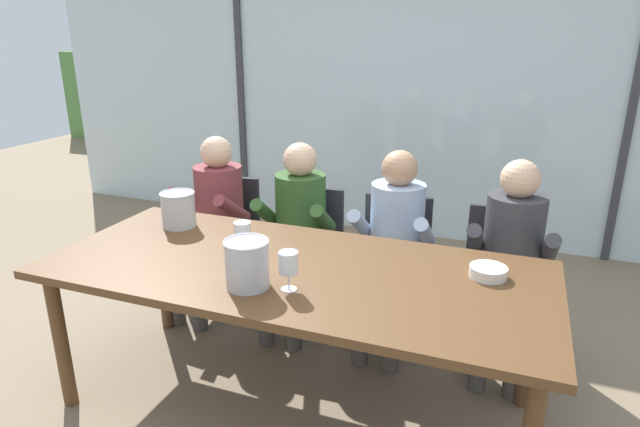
# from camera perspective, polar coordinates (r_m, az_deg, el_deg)

# --- Properties ---
(ground) EXTENTS (14.00, 14.00, 0.00)m
(ground) POSITION_cam_1_polar(r_m,az_deg,el_deg) (3.72, 3.63, -10.57)
(ground) COLOR #847056
(window_glass_panel) EXTENTS (7.57, 0.03, 2.60)m
(window_glass_panel) POSITION_cam_1_polar(r_m,az_deg,el_deg) (4.88, 9.94, 12.40)
(window_glass_panel) COLOR silver
(window_glass_panel) RESTS_ON ground
(window_mullion_left) EXTENTS (0.06, 0.06, 2.60)m
(window_mullion_left) POSITION_cam_1_polar(r_m,az_deg,el_deg) (5.45, -8.41, 13.12)
(window_mullion_left) COLOR #38383D
(window_mullion_left) RESTS_ON ground
(window_mullion_right) EXTENTS (0.06, 0.06, 2.60)m
(window_mullion_right) POSITION_cam_1_polar(r_m,az_deg,el_deg) (4.83, 30.40, 10.09)
(window_mullion_right) COLOR #38383D
(window_mullion_right) RESTS_ON ground
(hillside_vineyard) EXTENTS (13.57, 2.40, 1.49)m
(hillside_vineyard) POSITION_cam_1_polar(r_m,az_deg,el_deg) (8.76, 14.87, 11.15)
(hillside_vineyard) COLOR #568942
(hillside_vineyard) RESTS_ON ground
(dining_table) EXTENTS (2.37, 1.02, 0.78)m
(dining_table) POSITION_cam_1_polar(r_m,az_deg,el_deg) (2.56, -2.81, -7.05)
(dining_table) COLOR brown
(dining_table) RESTS_ON ground
(chair_near_curtain) EXTENTS (0.48, 0.48, 0.86)m
(chair_near_curtain) POSITION_cam_1_polar(r_m,az_deg,el_deg) (3.82, -9.93, -1.77)
(chair_near_curtain) COLOR #232328
(chair_near_curtain) RESTS_ON ground
(chair_left_of_center) EXTENTS (0.46, 0.46, 0.86)m
(chair_left_of_center) POSITION_cam_1_polar(r_m,az_deg,el_deg) (3.51, -1.31, -3.37)
(chair_left_of_center) COLOR #232328
(chair_left_of_center) RESTS_ON ground
(chair_center) EXTENTS (0.48, 0.48, 0.86)m
(chair_center) POSITION_cam_1_polar(r_m,az_deg,el_deg) (3.37, 7.93, -4.51)
(chair_center) COLOR #232328
(chair_center) RESTS_ON ground
(chair_right_of_center) EXTENTS (0.47, 0.47, 0.86)m
(chair_right_of_center) POSITION_cam_1_polar(r_m,az_deg,el_deg) (3.30, 18.74, -5.92)
(chair_right_of_center) COLOR #232328
(chair_right_of_center) RESTS_ON ground
(person_maroon_top) EXTENTS (0.49, 0.63, 1.18)m
(person_maroon_top) POSITION_cam_1_polar(r_m,az_deg,el_deg) (3.63, -11.32, -0.08)
(person_maroon_top) COLOR brown
(person_maroon_top) RESTS_ON ground
(person_olive_shirt) EXTENTS (0.48, 0.62, 1.18)m
(person_olive_shirt) POSITION_cam_1_polar(r_m,az_deg,el_deg) (3.35, -2.50, -1.28)
(person_olive_shirt) COLOR #2D5123
(person_olive_shirt) RESTS_ON ground
(person_pale_blue_shirt) EXTENTS (0.46, 0.61, 1.18)m
(person_pale_blue_shirt) POSITION_cam_1_polar(r_m,az_deg,el_deg) (3.17, 7.82, -2.63)
(person_pale_blue_shirt) COLOR #9EB2D1
(person_pale_blue_shirt) RESTS_ON ground
(person_charcoal_jacket) EXTENTS (0.46, 0.61, 1.18)m
(person_charcoal_jacket) POSITION_cam_1_polar(r_m,az_deg,el_deg) (3.11, 19.69, -4.08)
(person_charcoal_jacket) COLOR #38383D
(person_charcoal_jacket) RESTS_ON ground
(ice_bucket_primary) EXTENTS (0.20, 0.20, 0.21)m
(ice_bucket_primary) POSITION_cam_1_polar(r_m,az_deg,el_deg) (2.31, -7.78, -5.25)
(ice_bucket_primary) COLOR #B7B7BC
(ice_bucket_primary) RESTS_ON dining_table
(ice_bucket_secondary) EXTENTS (0.20, 0.20, 0.20)m
(ice_bucket_secondary) POSITION_cam_1_polar(r_m,az_deg,el_deg) (3.10, -14.87, 0.49)
(ice_bucket_secondary) COLOR #B7B7BC
(ice_bucket_secondary) RESTS_ON dining_table
(tasting_bowl) EXTENTS (0.17, 0.17, 0.05)m
(tasting_bowl) POSITION_cam_1_polar(r_m,az_deg,el_deg) (2.52, 17.50, -5.95)
(tasting_bowl) COLOR silver
(tasting_bowl) RESTS_ON dining_table
(wine_glass_by_left_taster) EXTENTS (0.08, 0.08, 0.17)m
(wine_glass_by_left_taster) POSITION_cam_1_polar(r_m,az_deg,el_deg) (2.26, -3.39, -5.44)
(wine_glass_by_left_taster) COLOR silver
(wine_glass_by_left_taster) RESTS_ON dining_table
(wine_glass_near_bucket) EXTENTS (0.08, 0.08, 0.17)m
(wine_glass_near_bucket) POSITION_cam_1_polar(r_m,az_deg,el_deg) (2.62, -8.25, -2.09)
(wine_glass_near_bucket) COLOR silver
(wine_glass_near_bucket) RESTS_ON dining_table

